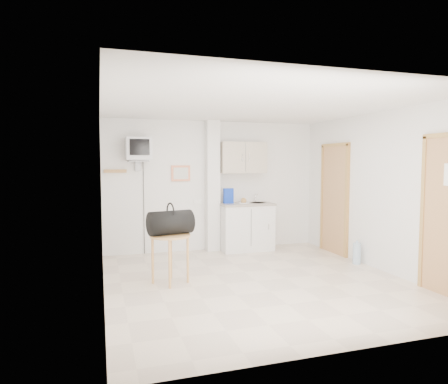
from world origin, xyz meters
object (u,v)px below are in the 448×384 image
object	(u,v)px
duffel_bag	(170,222)
water_bottle	(357,253)
round_table	(170,242)
crt_television	(139,149)

from	to	relation	value
duffel_bag	water_bottle	bearing A→B (deg)	-11.18
duffel_bag	round_table	bearing A→B (deg)	-161.24
round_table	duffel_bag	bearing A→B (deg)	32.21
crt_television	water_bottle	size ratio (longest dim) A/B	5.42
round_table	water_bottle	world-z (taller)	round_table
crt_television	duffel_bag	distance (m)	2.06
round_table	water_bottle	size ratio (longest dim) A/B	1.75
water_bottle	round_table	bearing A→B (deg)	-177.64
round_table	duffel_bag	size ratio (longest dim) A/B	1.03
crt_television	duffel_bag	bearing A→B (deg)	-81.43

